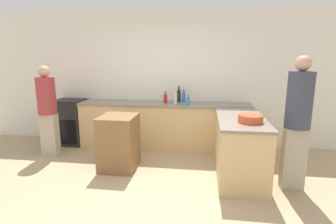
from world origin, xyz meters
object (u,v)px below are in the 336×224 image
at_px(dish_soap_bottle, 188,101).
at_px(vinegar_bottle_clear, 175,98).
at_px(range_oven, 70,122).
at_px(person_at_peninsula, 298,119).
at_px(water_bottle_blue, 184,97).
at_px(mixing_bowl, 250,119).
at_px(person_by_range, 47,108).
at_px(hot_sauce_bottle, 165,98).
at_px(wine_bottle_dark, 179,96).
at_px(island_table, 119,142).

height_order(dish_soap_bottle, vinegar_bottle_clear, vinegar_bottle_clear).
distance_m(range_oven, person_at_peninsula, 4.30).
bearing_deg(dish_soap_bottle, water_bottle_blue, 112.24).
relative_size(mixing_bowl, water_bottle_blue, 1.29).
bearing_deg(person_at_peninsula, person_by_range, 170.08).
bearing_deg(person_at_peninsula, hot_sauce_bottle, 143.61).
bearing_deg(wine_bottle_dark, mixing_bowl, -54.01).
bearing_deg(mixing_bowl, island_table, 171.75).
bearing_deg(person_at_peninsula, vinegar_bottle_clear, 142.75).
bearing_deg(vinegar_bottle_clear, wine_bottle_dark, 83.08).
xyz_separation_m(vinegar_bottle_clear, person_by_range, (-2.24, -0.64, -0.13)).
bearing_deg(water_bottle_blue, person_at_peninsula, -43.28).
distance_m(range_oven, person_by_range, 0.87).
distance_m(hot_sauce_bottle, person_at_peninsula, 2.46).
bearing_deg(range_oven, wine_bottle_dark, 4.34).
distance_m(mixing_bowl, vinegar_bottle_clear, 1.75).
relative_size(vinegar_bottle_clear, person_by_range, 0.18).
bearing_deg(vinegar_bottle_clear, mixing_bowl, -47.56).
relative_size(island_table, wine_bottle_dark, 2.78).
height_order(water_bottle_blue, person_by_range, person_by_range).
height_order(range_oven, vinegar_bottle_clear, vinegar_bottle_clear).
relative_size(island_table, person_at_peninsula, 0.48).
relative_size(water_bottle_blue, person_at_peninsula, 0.14).
height_order(island_table, person_by_range, person_by_range).
bearing_deg(dish_soap_bottle, mixing_bowl, -52.60).
relative_size(wine_bottle_dark, water_bottle_blue, 1.21).
bearing_deg(dish_soap_bottle, vinegar_bottle_clear, 164.44).
height_order(range_oven, person_at_peninsula, person_at_peninsula).
bearing_deg(wine_bottle_dark, range_oven, -175.66).
bearing_deg(person_by_range, island_table, -14.00).
distance_m(island_table, person_at_peninsula, 2.66).
bearing_deg(island_table, person_at_peninsula, -7.62).
height_order(wine_bottle_dark, dish_soap_bottle, wine_bottle_dark).
distance_m(vinegar_bottle_clear, water_bottle_blue, 0.24).
distance_m(vinegar_bottle_clear, person_at_peninsula, 2.22).
bearing_deg(vinegar_bottle_clear, dish_soap_bottle, -15.56).
xyz_separation_m(range_oven, mixing_bowl, (3.42, -1.40, 0.50)).
distance_m(wine_bottle_dark, hot_sauce_bottle, 0.30).
bearing_deg(island_table, person_by_range, 166.00).
height_order(dish_soap_bottle, hot_sauce_bottle, hot_sauce_bottle).
relative_size(hot_sauce_bottle, person_at_peninsula, 0.13).
bearing_deg(person_by_range, dish_soap_bottle, 13.05).
relative_size(dish_soap_bottle, hot_sauce_bottle, 0.87).
distance_m(vinegar_bottle_clear, person_by_range, 2.33).
bearing_deg(dish_soap_bottle, wine_bottle_dark, 120.73).
bearing_deg(range_oven, dish_soap_bottle, -4.17).
distance_m(dish_soap_bottle, person_at_peninsula, 1.99).
height_order(mixing_bowl, person_by_range, person_by_range).
xyz_separation_m(island_table, person_by_range, (-1.43, 0.36, 0.46)).
bearing_deg(water_bottle_blue, dish_soap_bottle, -67.76).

